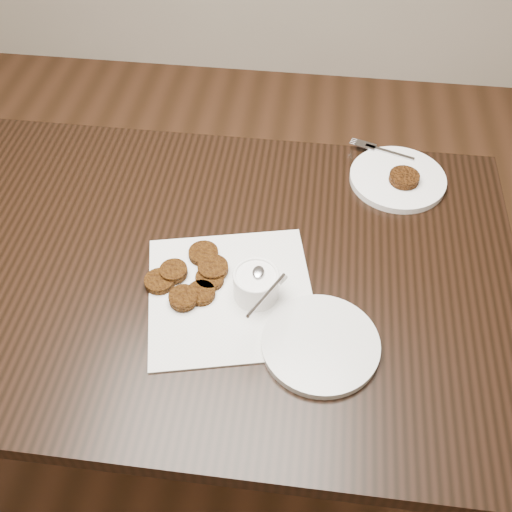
{
  "coord_description": "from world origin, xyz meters",
  "views": [
    {
      "loc": [
        0.24,
        -0.75,
        1.68
      ],
      "look_at": [
        0.14,
        0.02,
        0.8
      ],
      "focal_mm": 41.36,
      "sensor_mm": 36.0,
      "label": 1
    }
  ],
  "objects_px": {
    "napkin": "(231,295)",
    "sauce_ramekin": "(256,274)",
    "plate_with_patty": "(398,176)",
    "plate_empty": "(320,344)",
    "table": "(205,358)"
  },
  "relations": [
    {
      "from": "napkin",
      "to": "sauce_ramekin",
      "type": "distance_m",
      "value": 0.08
    },
    {
      "from": "sauce_ramekin",
      "to": "plate_with_patty",
      "type": "distance_m",
      "value": 0.48
    },
    {
      "from": "plate_empty",
      "to": "plate_with_patty",
      "type": "bearing_deg",
      "value": 72.0
    },
    {
      "from": "table",
      "to": "plate_empty",
      "type": "xyz_separation_m",
      "value": [
        0.27,
        -0.17,
        0.38
      ]
    },
    {
      "from": "napkin",
      "to": "plate_empty",
      "type": "relative_size",
      "value": 1.47
    },
    {
      "from": "napkin",
      "to": "sauce_ramekin",
      "type": "xyz_separation_m",
      "value": [
        0.05,
        0.01,
        0.06
      ]
    },
    {
      "from": "sauce_ramekin",
      "to": "plate_empty",
      "type": "bearing_deg",
      "value": -37.86
    },
    {
      "from": "plate_with_patty",
      "to": "plate_empty",
      "type": "bearing_deg",
      "value": -108.0
    },
    {
      "from": "napkin",
      "to": "sauce_ramekin",
      "type": "bearing_deg",
      "value": 6.77
    },
    {
      "from": "table",
      "to": "napkin",
      "type": "bearing_deg",
      "value": -38.61
    },
    {
      "from": "sauce_ramekin",
      "to": "napkin",
      "type": "bearing_deg",
      "value": -173.23
    },
    {
      "from": "table",
      "to": "plate_empty",
      "type": "bearing_deg",
      "value": -31.85
    },
    {
      "from": "plate_with_patty",
      "to": "table",
      "type": "bearing_deg",
      "value": -144.02
    },
    {
      "from": "napkin",
      "to": "plate_with_patty",
      "type": "relative_size",
      "value": 1.44
    },
    {
      "from": "napkin",
      "to": "plate_empty",
      "type": "xyz_separation_m",
      "value": [
        0.18,
        -0.1,
        0.01
      ]
    }
  ]
}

